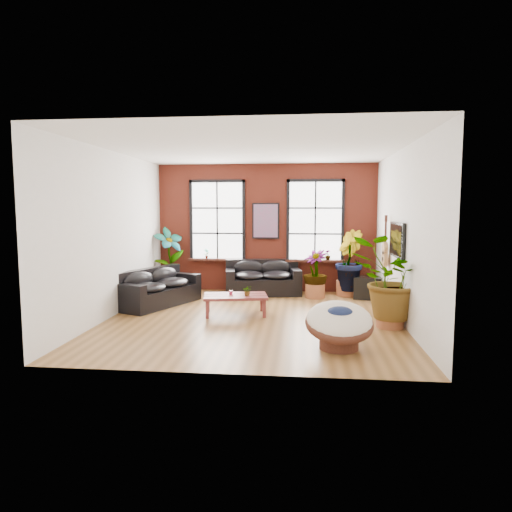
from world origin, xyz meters
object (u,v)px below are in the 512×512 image
Objects in this scene: sofa_left at (157,289)px; papasan_chair at (339,323)px; sofa_back at (263,279)px; coffee_table at (235,297)px.

papasan_chair is at bearing -102.70° from sofa_left.
sofa_back is 2.91m from sofa_left.
papasan_chair is at bearing -80.10° from sofa_back.
coffee_table is at bearing -88.00° from sofa_left.
sofa_left is at bearing -154.92° from sofa_back.
sofa_left is 1.60× the size of coffee_table.
coffee_table is at bearing 129.93° from papasan_chair.
coffee_table is 1.24× the size of papasan_chair.
sofa_back reaches higher than sofa_left.
coffee_table is (2.01, -0.81, -0.01)m from sofa_left.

